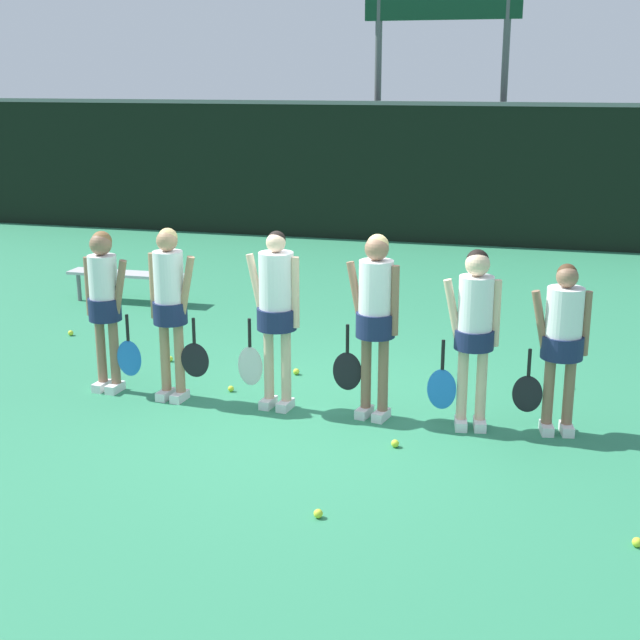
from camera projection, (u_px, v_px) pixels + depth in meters
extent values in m
plane|color=#2D7F56|center=(319.00, 412.00, 8.85)|extent=(140.00, 140.00, 0.00)
cube|color=black|center=(447.00, 176.00, 17.33)|extent=(60.00, 0.06, 2.67)
cube|color=slate|center=(450.00, 104.00, 16.97)|extent=(60.00, 0.08, 0.08)
cylinder|color=#515156|center=(378.00, 97.00, 18.42)|extent=(0.14, 0.14, 5.59)
cylinder|color=#515156|center=(503.00, 98.00, 17.77)|extent=(0.14, 0.14, 5.59)
cube|color=#B2B2B7|center=(129.00, 274.00, 13.06)|extent=(1.85, 0.37, 0.04)
cylinder|color=slate|center=(181.00, 290.00, 13.05)|extent=(0.06, 0.06, 0.40)
cylinder|color=slate|center=(174.00, 294.00, 12.81)|extent=(0.06, 0.06, 0.40)
cylinder|color=slate|center=(88.00, 284.00, 13.42)|extent=(0.06, 0.06, 0.40)
cylinder|color=slate|center=(79.00, 287.00, 13.18)|extent=(0.06, 0.06, 0.40)
cylinder|color=#8C664C|center=(115.00, 354.00, 9.34)|extent=(0.10, 0.10, 0.81)
cylinder|color=#8C664C|center=(101.00, 353.00, 9.40)|extent=(0.10, 0.10, 0.81)
cube|color=white|center=(115.00, 388.00, 9.41)|extent=(0.13, 0.25, 0.09)
cube|color=white|center=(102.00, 386.00, 9.47)|extent=(0.13, 0.25, 0.09)
cylinder|color=#192347|center=(105.00, 309.00, 9.24)|extent=(0.34, 0.34, 0.24)
cylinder|color=white|center=(103.00, 286.00, 9.18)|extent=(0.30, 0.30, 0.65)
sphere|color=#8C664C|center=(101.00, 244.00, 9.06)|extent=(0.23, 0.23, 0.23)
sphere|color=olive|center=(102.00, 241.00, 9.07)|extent=(0.21, 0.21, 0.21)
cylinder|color=#8C664C|center=(119.00, 289.00, 9.12)|extent=(0.21, 0.09, 0.62)
cylinder|color=#8C664C|center=(89.00, 286.00, 9.24)|extent=(0.08, 0.08, 0.62)
cylinder|color=black|center=(127.00, 328.00, 9.18)|extent=(0.03, 0.03, 0.28)
ellipsoid|color=blue|center=(129.00, 358.00, 9.27)|extent=(0.28, 0.03, 0.38)
cylinder|color=tan|center=(180.00, 361.00, 9.08)|extent=(0.10, 0.10, 0.85)
cylinder|color=tan|center=(165.00, 359.00, 9.14)|extent=(0.10, 0.10, 0.85)
cube|color=white|center=(180.00, 396.00, 9.16)|extent=(0.13, 0.25, 0.09)
cube|color=white|center=(166.00, 395.00, 9.21)|extent=(0.13, 0.25, 0.09)
cylinder|color=#192347|center=(170.00, 312.00, 8.98)|extent=(0.35, 0.35, 0.22)
cylinder|color=white|center=(169.00, 286.00, 8.90)|extent=(0.30, 0.30, 0.71)
sphere|color=tan|center=(167.00, 241.00, 8.78)|extent=(0.21, 0.21, 0.21)
sphere|color=#D8B772|center=(168.00, 238.00, 8.79)|extent=(0.20, 0.20, 0.20)
cylinder|color=tan|center=(186.00, 289.00, 8.84)|extent=(0.22, 0.09, 0.67)
cylinder|color=tan|center=(153.00, 286.00, 8.97)|extent=(0.08, 0.08, 0.67)
cylinder|color=black|center=(194.00, 331.00, 8.91)|extent=(0.03, 0.03, 0.26)
ellipsoid|color=black|center=(195.00, 360.00, 8.99)|extent=(0.30, 0.03, 0.36)
cylinder|color=beige|center=(286.00, 368.00, 8.84)|extent=(0.10, 0.10, 0.85)
cylinder|color=beige|center=(269.00, 366.00, 8.91)|extent=(0.10, 0.10, 0.85)
cube|color=white|center=(285.00, 405.00, 8.92)|extent=(0.14, 0.25, 0.09)
cube|color=white|center=(268.00, 403.00, 8.98)|extent=(0.14, 0.25, 0.09)
cylinder|color=#192347|center=(277.00, 318.00, 8.74)|extent=(0.39, 0.39, 0.21)
cylinder|color=white|center=(276.00, 290.00, 8.66)|extent=(0.34, 0.34, 0.73)
sphere|color=beige|center=(276.00, 243.00, 8.54)|extent=(0.19, 0.19, 0.19)
sphere|color=black|center=(277.00, 240.00, 8.55)|extent=(0.18, 0.18, 0.18)
cylinder|color=beige|center=(257.00, 289.00, 8.74)|extent=(0.23, 0.10, 0.70)
cylinder|color=beige|center=(296.00, 292.00, 8.60)|extent=(0.08, 0.08, 0.70)
cylinder|color=black|center=(250.00, 333.00, 8.87)|extent=(0.03, 0.03, 0.29)
ellipsoid|color=silver|center=(250.00, 366.00, 8.96)|extent=(0.26, 0.03, 0.41)
cylinder|color=#8C664C|center=(383.00, 377.00, 8.58)|extent=(0.10, 0.10, 0.86)
cylinder|color=#8C664C|center=(366.00, 374.00, 8.66)|extent=(0.10, 0.10, 0.86)
cube|color=white|center=(381.00, 415.00, 8.65)|extent=(0.16, 0.26, 0.09)
cube|color=white|center=(364.00, 412.00, 8.73)|extent=(0.16, 0.26, 0.09)
cylinder|color=#192347|center=(375.00, 325.00, 8.48)|extent=(0.38, 0.38, 0.24)
cylinder|color=white|center=(376.00, 297.00, 8.41)|extent=(0.33, 0.33, 0.70)
sphere|color=#8C664C|center=(377.00, 249.00, 8.28)|extent=(0.23, 0.23, 0.23)
sphere|color=#D8B772|center=(378.00, 245.00, 8.29)|extent=(0.21, 0.21, 0.21)
cylinder|color=#8C664C|center=(356.00, 296.00, 8.50)|extent=(0.22, 0.12, 0.67)
cylinder|color=#8C664C|center=(395.00, 301.00, 8.33)|extent=(0.08, 0.08, 0.67)
cylinder|color=black|center=(347.00, 339.00, 8.63)|extent=(0.03, 0.03, 0.28)
ellipsoid|color=black|center=(347.00, 371.00, 8.72)|extent=(0.29, 0.03, 0.39)
cylinder|color=beige|center=(481.00, 387.00, 8.36)|extent=(0.10, 0.10, 0.82)
cylinder|color=beige|center=(462.00, 387.00, 8.37)|extent=(0.10, 0.10, 0.82)
cube|color=white|center=(480.00, 424.00, 8.43)|extent=(0.15, 0.26, 0.09)
cube|color=white|center=(461.00, 424.00, 8.44)|extent=(0.15, 0.26, 0.09)
cylinder|color=#192347|center=(474.00, 339.00, 8.24)|extent=(0.37, 0.37, 0.18)
cylinder|color=white|center=(475.00, 311.00, 8.17)|extent=(0.32, 0.32, 0.66)
sphere|color=beige|center=(478.00, 264.00, 8.05)|extent=(0.23, 0.23, 0.23)
sphere|color=black|center=(478.00, 261.00, 8.06)|extent=(0.21, 0.21, 0.21)
cylinder|color=beige|center=(453.00, 312.00, 8.19)|extent=(0.21, 0.11, 0.63)
cylinder|color=beige|center=(496.00, 313.00, 8.16)|extent=(0.08, 0.08, 0.62)
cylinder|color=black|center=(443.00, 355.00, 8.29)|extent=(0.03, 0.03, 0.29)
ellipsoid|color=blue|center=(442.00, 389.00, 8.38)|extent=(0.28, 0.03, 0.39)
cylinder|color=#8C664C|center=(569.00, 394.00, 8.25)|extent=(0.10, 0.10, 0.76)
cylinder|color=#8C664C|center=(548.00, 393.00, 8.27)|extent=(0.10, 0.10, 0.76)
cube|color=white|center=(566.00, 429.00, 8.32)|extent=(0.15, 0.26, 0.09)
cube|color=white|center=(546.00, 428.00, 8.33)|extent=(0.15, 0.26, 0.09)
cylinder|color=#192347|center=(562.00, 347.00, 8.14)|extent=(0.39, 0.39, 0.21)
cylinder|color=white|center=(564.00, 321.00, 8.08)|extent=(0.34, 0.34, 0.63)
sphere|color=#8C664C|center=(567.00, 277.00, 7.97)|extent=(0.20, 0.20, 0.20)
sphere|color=#4C331E|center=(567.00, 274.00, 7.98)|extent=(0.18, 0.18, 0.18)
cylinder|color=#8C664C|center=(541.00, 322.00, 8.10)|extent=(0.21, 0.11, 0.60)
cylinder|color=#8C664C|center=(586.00, 323.00, 8.06)|extent=(0.08, 0.08, 0.60)
cylinder|color=black|center=(529.00, 362.00, 8.19)|extent=(0.03, 0.03, 0.26)
ellipsoid|color=black|center=(527.00, 394.00, 8.27)|extent=(0.28, 0.03, 0.36)
sphere|color=#CCE033|center=(231.00, 389.00, 9.42)|extent=(0.06, 0.06, 0.06)
sphere|color=#CCE033|center=(318.00, 514.00, 6.73)|extent=(0.07, 0.07, 0.07)
sphere|color=#CCE033|center=(296.00, 372.00, 9.95)|extent=(0.07, 0.07, 0.07)
sphere|color=#CCE033|center=(569.00, 385.00, 9.52)|extent=(0.07, 0.07, 0.07)
sphere|color=#CCE033|center=(71.00, 333.00, 11.45)|extent=(0.07, 0.07, 0.07)
sphere|color=#CCE033|center=(637.00, 542.00, 6.32)|extent=(0.07, 0.07, 0.07)
sphere|color=#CCE033|center=(170.00, 359.00, 10.41)|extent=(0.07, 0.07, 0.07)
sphere|color=#CCE033|center=(395.00, 443.00, 8.01)|extent=(0.07, 0.07, 0.07)
sphere|color=#CCE033|center=(164.00, 337.00, 11.26)|extent=(0.07, 0.07, 0.07)
sphere|color=#CCE033|center=(100.00, 342.00, 11.07)|extent=(0.07, 0.07, 0.07)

